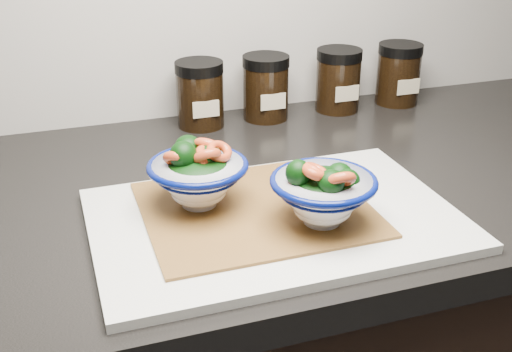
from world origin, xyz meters
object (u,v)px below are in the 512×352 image
object	(u,v)px
spice_jar_b	(266,87)
bowl_right	(323,192)
bowl_left	(198,174)
spice_jar_c	(338,80)
spice_jar_a	(200,94)
spice_jar_d	(398,74)
cutting_board	(275,220)

from	to	relation	value
spice_jar_b	bowl_right	bearing A→B (deg)	-99.84
bowl_left	spice_jar_c	xyz separation A→B (m)	(0.34, 0.31, -0.00)
bowl_right	spice_jar_a	world-z (taller)	spice_jar_a
bowl_right	spice_jar_d	bearing A→B (deg)	50.47
bowl_right	spice_jar_b	world-z (taller)	spice_jar_b
bowl_right	spice_jar_c	xyz separation A→B (m)	(0.21, 0.40, 0.00)
spice_jar_a	spice_jar_b	bearing A→B (deg)	0.00
spice_jar_c	spice_jar_d	size ratio (longest dim) A/B	1.00
bowl_left	bowl_right	bearing A→B (deg)	-36.02
bowl_right	spice_jar_c	world-z (taller)	spice_jar_c
spice_jar_a	spice_jar_b	xyz separation A→B (m)	(0.12, 0.00, 0.00)
spice_jar_c	spice_jar_b	bearing A→B (deg)	180.00
bowl_left	cutting_board	bearing A→B (deg)	-32.77
bowl_right	spice_jar_c	size ratio (longest dim) A/B	1.14
bowl_right	spice_jar_c	bearing A→B (deg)	62.59
cutting_board	spice_jar_c	xyz separation A→B (m)	(0.26, 0.36, 0.05)
spice_jar_a	spice_jar_b	world-z (taller)	same
cutting_board	spice_jar_d	size ratio (longest dim) A/B	3.98
spice_jar_a	spice_jar_d	bearing A→B (deg)	0.00
spice_jar_a	spice_jar_c	xyz separation A→B (m)	(0.26, 0.00, 0.00)
spice_jar_c	spice_jar_d	xyz separation A→B (m)	(0.12, 0.00, 0.00)
spice_jar_a	spice_jar_d	world-z (taller)	same
spice_jar_a	spice_jar_d	size ratio (longest dim) A/B	1.00
bowl_left	spice_jar_c	bearing A→B (deg)	42.48
cutting_board	spice_jar_c	bearing A→B (deg)	54.90
bowl_right	spice_jar_c	distance (m)	0.46
cutting_board	bowl_right	xyz separation A→B (m)	(0.05, -0.04, 0.05)
bowl_right	spice_jar_b	distance (m)	0.41
spice_jar_b	bowl_left	bearing A→B (deg)	-122.72
bowl_right	bowl_left	bearing A→B (deg)	143.98
bowl_left	spice_jar_b	size ratio (longest dim) A/B	1.13
cutting_board	spice_jar_c	size ratio (longest dim) A/B	3.98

